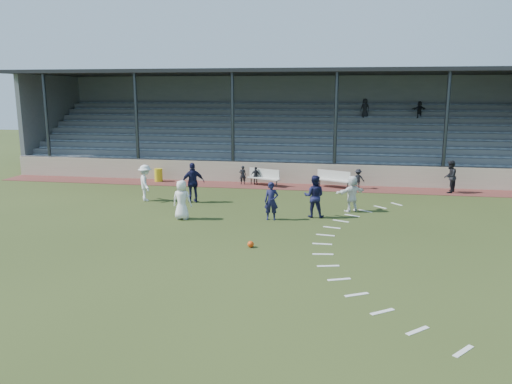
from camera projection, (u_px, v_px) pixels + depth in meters
ground at (244, 240)px, 18.33m from camera, size 90.00×90.00×0.00m
cinder_track at (280, 186)px, 28.46m from camera, size 34.00×2.00×0.02m
retaining_wall at (282, 173)px, 29.36m from camera, size 34.00×0.18×1.20m
bench_left at (264, 176)px, 28.59m from camera, size 2.00×1.20×0.95m
bench_right at (334, 178)px, 27.97m from camera, size 2.00×1.21×0.95m
trash_bin at (159, 175)px, 29.89m from camera, size 0.48×0.48×0.77m
football at (251, 244)px, 17.47m from camera, size 0.23×0.23×0.23m
player_white_lead at (182, 200)px, 21.14m from camera, size 0.85×0.58×1.68m
player_navy_lead at (271, 201)px, 21.05m from camera, size 0.62×0.44×1.62m
player_navy_mid at (314, 196)px, 21.48m from camera, size 0.92×0.73×1.84m
player_white_wing at (146, 183)px, 24.68m from camera, size 1.16×1.34×1.80m
player_navy_wing at (193, 183)px, 24.33m from camera, size 1.23×0.97×1.95m
player_white_back at (352, 194)px, 22.52m from camera, size 1.51×1.30×1.64m
official at (450, 177)px, 26.52m from camera, size 0.96×1.04×1.73m
sub_left_near at (243, 175)px, 28.94m from camera, size 0.46×0.37×1.09m
sub_left_far at (256, 176)px, 28.81m from camera, size 0.64×0.36×1.03m
sub_right at (358, 179)px, 27.70m from camera, size 0.73×0.44×1.10m
grandstand at (291, 138)px, 33.58m from camera, size 34.60×9.00×6.61m
penalty_arc at (358, 246)px, 17.64m from camera, size 3.89×14.63×0.01m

